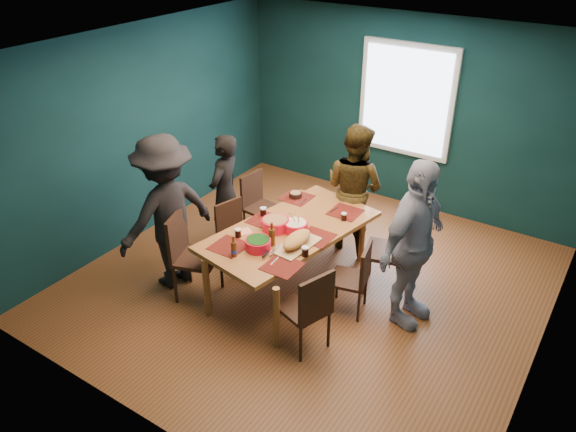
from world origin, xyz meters
The scene contains 26 objects.
room centered at (0.00, 0.27, 1.37)m, with size 5.01×5.01×2.71m.
dining_table centered at (-0.16, -0.19, 0.70)m, with size 1.37×2.18×0.77m.
chair_left_far centered at (-1.15, 0.54, 0.51)m, with size 0.43×0.43×0.88m.
chair_left_mid centered at (-0.97, -0.19, 0.49)m, with size 0.47×0.47×0.84m.
chair_left_near centered at (-1.02, -0.93, 0.60)m, with size 0.59×0.59×1.02m.
chair_right_far centered at (0.85, 0.40, 0.59)m, with size 0.56×0.56×1.02m.
chair_right_mid centered at (0.68, -0.20, 0.49)m, with size 0.46×0.46×0.84m.
chair_right_near centered at (0.57, -0.97, 0.54)m, with size 0.53×0.53×0.93m.
person_far_left centered at (-1.32, 0.10, 0.76)m, with size 0.56×0.37×1.53m, color black.
person_back centered at (0.02, 0.99, 0.83)m, with size 0.81×0.63×1.66m, color black.
person_right centered at (1.18, 0.00, 0.92)m, with size 1.08×0.45×1.84m, color white.
person_near_left centered at (-1.37, -0.85, 0.91)m, with size 1.17×0.67×1.82m, color black.
bowl_salad centered at (-0.30, -0.28, 0.84)m, with size 0.30×0.30×0.13m.
bowl_dumpling centered at (-0.09, -0.20, 0.83)m, with size 0.27×0.27×0.25m.
bowl_herbs centered at (-0.22, -0.72, 0.83)m, with size 0.27×0.27×0.12m.
cutting_board centered at (0.09, -0.46, 0.84)m, with size 0.34×0.69×0.15m.
small_bowl centered at (-0.52, 0.48, 0.81)m, with size 0.16×0.16×0.07m.
beer_bottle_a centered at (-0.35, -0.96, 0.85)m, with size 0.06×0.06×0.23m.
beer_bottle_b centered at (-0.14, -0.57, 0.87)m, with size 0.07×0.07×0.27m.
cola_glass_a centered at (-0.54, -0.64, 0.82)m, with size 0.07×0.07×0.10m.
cola_glass_b centered at (0.26, -0.56, 0.83)m, with size 0.08×0.08×0.10m.
cola_glass_c centered at (0.24, 0.30, 0.82)m, with size 0.06×0.06×0.09m.
cola_glass_d centered at (-0.58, -0.11, 0.83)m, with size 0.07×0.07×0.10m.
napkin_a centered at (0.15, -0.14, 0.77)m, with size 0.16×0.16×0.00m, color #E88362.
napkin_b centered at (-0.55, -0.51, 0.77)m, with size 0.14×0.14×0.00m, color #E88362.
napkin_c centered at (0.14, -0.84, 0.77)m, with size 0.12×0.12×0.00m, color #E88362.
Camera 1 is at (2.73, -4.65, 3.92)m, focal length 35.00 mm.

